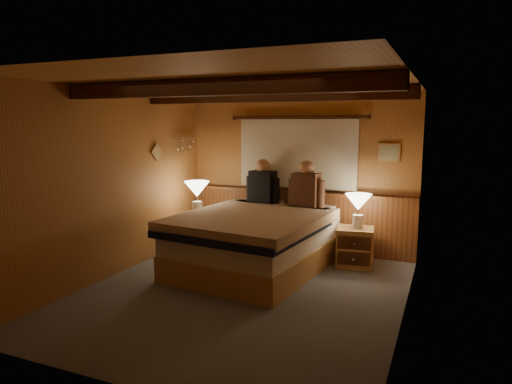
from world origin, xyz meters
The scene contains 19 objects.
floor centered at (0.00, 0.00, 0.00)m, with size 4.20×4.20×0.00m, color #565C66.
ceiling centered at (0.00, 0.00, 2.40)m, with size 4.20×4.20×0.00m, color #DDA053.
wall_back centered at (0.00, 2.10, 1.20)m, with size 3.60×3.60×0.00m, color #B57A40.
wall_left centered at (-1.80, 0.00, 1.20)m, with size 4.20×4.20×0.00m, color #B57A40.
wall_right centered at (1.80, 0.00, 1.20)m, with size 4.20×4.20×0.00m, color #B57A40.
wall_front centered at (0.00, -2.10, 1.20)m, with size 3.60×3.60×0.00m, color #B57A40.
wainscot centered at (0.00, 2.04, 0.49)m, with size 3.60×0.23×0.94m.
curtain_window centered at (0.00, 2.03, 1.52)m, with size 2.18×0.09×1.11m.
ceiling_beams centered at (0.00, 0.15, 2.31)m, with size 3.60×1.65×0.16m.
coat_rail centered at (-1.72, 1.58, 1.67)m, with size 0.05×0.55×0.24m.
framed_print centered at (1.35, 2.08, 1.55)m, with size 0.30×0.04×0.25m.
bed centered at (-0.20, 0.86, 0.40)m, with size 1.96×2.43×0.77m.
nightstand_left centered at (-1.36, 1.33, 0.30)m, with size 0.63×0.58×0.59m.
nightstand_right centered at (1.01, 1.54, 0.27)m, with size 0.54×0.50×0.54m.
lamp_left centered at (-1.36, 1.32, 0.94)m, with size 0.38×0.38×0.50m.
lamp_right centered at (1.04, 1.56, 0.87)m, with size 0.36×0.36×0.47m.
person_left centered at (-0.45, 1.73, 1.04)m, with size 0.56×0.28×0.69m.
person_right centered at (0.26, 1.66, 1.04)m, with size 0.57×0.29×0.70m.
duffel_bag centered at (-0.97, 1.00, 0.16)m, with size 0.54×0.37×0.36m.
Camera 1 is at (2.15, -4.63, 1.97)m, focal length 32.00 mm.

